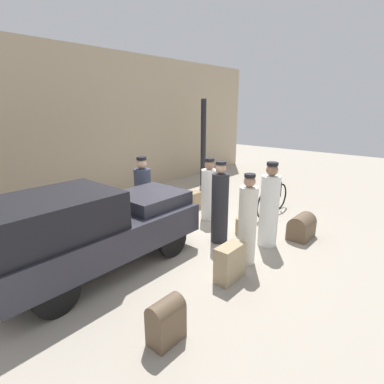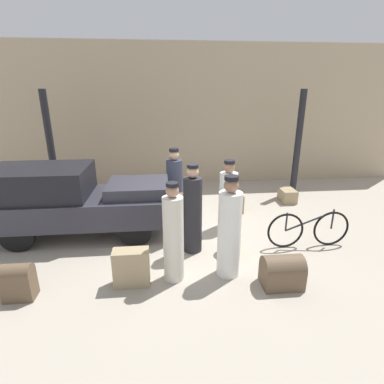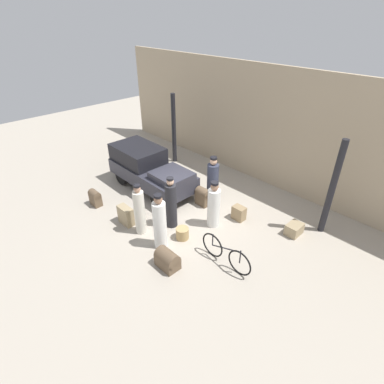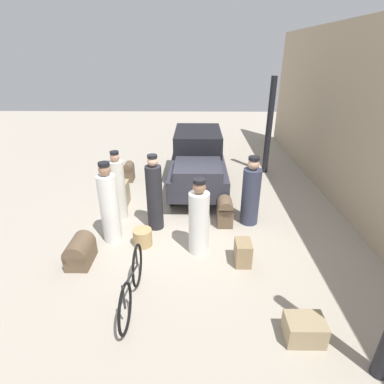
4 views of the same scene
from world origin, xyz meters
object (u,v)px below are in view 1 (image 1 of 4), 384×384
at_px(truck, 89,227).
at_px(conductor_in_dark_uniform, 209,192).
at_px(trunk_umber_medium, 194,200).
at_px(trunk_barrel_dark, 162,212).
at_px(porter_lifting_near_truck, 247,223).
at_px(porter_with_bicycle, 143,192).
at_px(suitcase_black_upright, 230,262).
at_px(bicycle, 273,200).
at_px(wicker_basket, 244,226).
at_px(porter_standing_middle, 269,208).
at_px(porter_carrying_trunk, 220,206).
at_px(trunk_large_brown, 301,227).
at_px(suitcase_tan_flat, 166,320).
at_px(trunk_wicker_pale, 212,187).

height_order(truck, conductor_in_dark_uniform, conductor_in_dark_uniform).
height_order(trunk_umber_medium, trunk_barrel_dark, trunk_barrel_dark).
height_order(porter_lifting_near_truck, porter_with_bicycle, porter_lifting_near_truck).
distance_m(conductor_in_dark_uniform, suitcase_black_upright, 2.90).
bearing_deg(bicycle, suitcase_black_upright, -164.81).
height_order(porter_with_bicycle, suitcase_black_upright, porter_with_bicycle).
xyz_separation_m(wicker_basket, suitcase_black_upright, (-1.84, -0.84, 0.13)).
relative_size(porter_with_bicycle, porter_standing_middle, 0.93).
distance_m(wicker_basket, porter_carrying_trunk, 0.99).
distance_m(bicycle, trunk_large_brown, 1.60).
xyz_separation_m(truck, suitcase_black_upright, (1.39, -2.01, -0.53)).
relative_size(bicycle, suitcase_tan_flat, 2.89).
bearing_deg(porter_with_bicycle, conductor_in_dark_uniform, -46.02).
bearing_deg(wicker_basket, porter_carrying_trunk, 165.25).
relative_size(bicycle, porter_standing_middle, 0.96).
bearing_deg(porter_lifting_near_truck, trunk_umber_medium, 58.29).
bearing_deg(wicker_basket, trunk_barrel_dark, 116.14).
bearing_deg(bicycle, porter_carrying_trunk, 178.02).
height_order(porter_lifting_near_truck, trunk_umber_medium, porter_lifting_near_truck).
distance_m(porter_lifting_near_truck, porter_standing_middle, 0.95).
bearing_deg(trunk_large_brown, conductor_in_dark_uniform, 100.47).
bearing_deg(conductor_in_dark_uniform, porter_with_bicycle, 133.98).
relative_size(trunk_barrel_dark, suitcase_black_upright, 1.05).
bearing_deg(bicycle, porter_standing_middle, -156.52).
bearing_deg(trunk_umber_medium, trunk_wicker_pale, 20.51).
relative_size(porter_with_bicycle, trunk_umber_medium, 3.48).
bearing_deg(bicycle, trunk_wicker_pale, 76.00).
xyz_separation_m(suitcase_black_upright, suitcase_tan_flat, (-1.70, -0.19, -0.00)).
relative_size(conductor_in_dark_uniform, trunk_large_brown, 2.48).
xyz_separation_m(truck, trunk_wicker_pale, (5.52, 1.51, -0.67)).
bearing_deg(porter_lifting_near_truck, trunk_barrel_dark, 84.42).
xyz_separation_m(conductor_in_dark_uniform, porter_standing_middle, (-0.39, -1.88, 0.09)).
bearing_deg(porter_standing_middle, wicker_basket, 74.11).
bearing_deg(suitcase_black_upright, conductor_in_dark_uniform, 44.91).
xyz_separation_m(truck, suitcase_tan_flat, (-0.31, -2.20, -0.54)).
distance_m(suitcase_tan_flat, trunk_wicker_pale, 6.91).
xyz_separation_m(porter_standing_middle, trunk_large_brown, (0.81, -0.42, -0.56)).
distance_m(porter_with_bicycle, suitcase_black_upright, 3.39).
bearing_deg(trunk_barrel_dark, truck, -164.68).
bearing_deg(trunk_barrel_dark, trunk_wicker_pale, 15.30).
bearing_deg(bicycle, wicker_basket, -176.18).
distance_m(porter_standing_middle, trunk_barrel_dark, 2.64).
bearing_deg(porter_lifting_near_truck, trunk_large_brown, -12.21).
distance_m(wicker_basket, trunk_large_brown, 1.27).
relative_size(wicker_basket, conductor_in_dark_uniform, 0.25).
distance_m(truck, porter_carrying_trunk, 2.69).
distance_m(porter_carrying_trunk, porter_standing_middle, 1.03).
height_order(bicycle, wicker_basket, bicycle).
xyz_separation_m(suitcase_black_upright, trunk_wicker_pale, (4.13, 3.52, -0.14)).
distance_m(porter_standing_middle, suitcase_tan_flat, 3.40).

